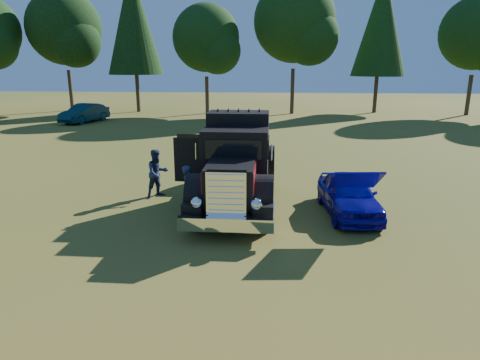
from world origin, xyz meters
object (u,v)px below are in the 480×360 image
(diamond_t_truck, at_px, (236,167))
(spectator_far, at_px, (157,173))
(spectator_near, at_px, (189,190))
(hotrod_coupe, at_px, (349,194))
(distant_teal_car, at_px, (85,113))

(diamond_t_truck, bearing_deg, spectator_far, 166.97)
(diamond_t_truck, relative_size, spectator_near, 4.60)
(hotrod_coupe, distance_m, distant_teal_car, 26.96)
(distant_teal_car, bearing_deg, hotrod_coupe, -33.37)
(diamond_t_truck, distance_m, spectator_near, 1.83)
(distant_teal_car, bearing_deg, spectator_near, -42.87)
(spectator_near, xyz_separation_m, spectator_far, (-1.46, 1.73, 0.07))
(distant_teal_car, bearing_deg, diamond_t_truck, -38.74)
(spectator_near, bearing_deg, diamond_t_truck, -43.53)
(hotrod_coupe, bearing_deg, spectator_far, 168.15)
(spectator_near, height_order, spectator_far, spectator_far)
(spectator_near, bearing_deg, hotrod_coupe, -76.67)
(hotrod_coupe, relative_size, distant_teal_car, 0.92)
(spectator_far, xyz_separation_m, distant_teal_car, (-11.11, 19.13, -0.11))
(hotrod_coupe, distance_m, spectator_near, 4.98)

